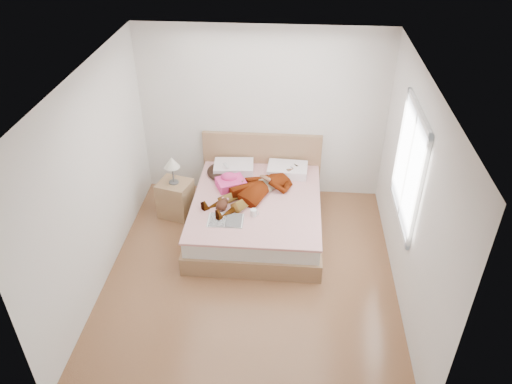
# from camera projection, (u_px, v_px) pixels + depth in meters

# --- Properties ---
(ground) EXTENTS (4.00, 4.00, 0.00)m
(ground) POSITION_uv_depth(u_px,v_px,m) (251.00, 275.00, 6.33)
(ground) COLOR #4F2D18
(ground) RESTS_ON ground
(woman) EXTENTS (1.64, 1.67, 0.23)m
(woman) POSITION_uv_depth(u_px,v_px,m) (258.00, 185.00, 6.92)
(woman) COLOR white
(woman) RESTS_ON bed
(hair) EXTENTS (0.58, 0.65, 0.08)m
(hair) POSITION_uv_depth(u_px,v_px,m) (222.00, 172.00, 7.37)
(hair) COLOR black
(hair) RESTS_ON bed
(phone) EXTENTS (0.10, 0.10, 0.05)m
(phone) POSITION_uv_depth(u_px,v_px,m) (226.00, 165.00, 7.25)
(phone) COLOR silver
(phone) RESTS_ON bed
(room_shell) EXTENTS (4.00, 4.00, 4.00)m
(room_shell) POSITION_uv_depth(u_px,v_px,m) (408.00, 167.00, 5.63)
(room_shell) COLOR white
(room_shell) RESTS_ON ground
(bed) EXTENTS (1.80, 2.08, 1.00)m
(bed) POSITION_uv_depth(u_px,v_px,m) (257.00, 210.00, 7.04)
(bed) COLOR brown
(bed) RESTS_ON ground
(towel) EXTENTS (0.48, 0.44, 0.20)m
(towel) POSITION_uv_depth(u_px,v_px,m) (230.00, 182.00, 7.06)
(towel) COLOR #FF459C
(towel) RESTS_ON bed
(magazine) EXTENTS (0.47, 0.31, 0.03)m
(magazine) POSITION_uv_depth(u_px,v_px,m) (226.00, 220.00, 6.43)
(magazine) COLOR white
(magazine) RESTS_ON bed
(coffee_mug) EXTENTS (0.13, 0.10, 0.10)m
(coffee_mug) POSITION_uv_depth(u_px,v_px,m) (254.00, 213.00, 6.50)
(coffee_mug) COLOR white
(coffee_mug) RESTS_ON bed
(plush_toy) EXTENTS (0.19, 0.24, 0.12)m
(plush_toy) POSITION_uv_depth(u_px,v_px,m) (222.00, 204.00, 6.62)
(plush_toy) COLOR #32180E
(plush_toy) RESTS_ON bed
(nightstand) EXTENTS (0.53, 0.50, 0.96)m
(nightstand) POSITION_uv_depth(u_px,v_px,m) (175.00, 196.00, 7.25)
(nightstand) COLOR #946344
(nightstand) RESTS_ON ground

